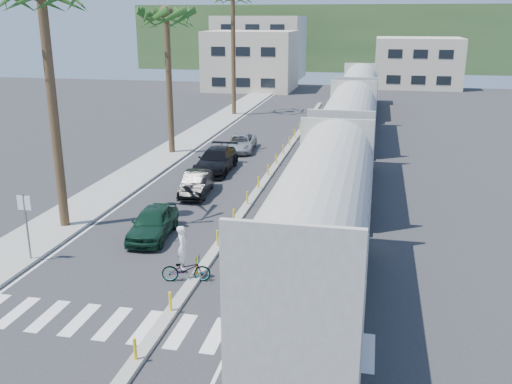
% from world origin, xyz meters
% --- Properties ---
extents(ground, '(140.00, 140.00, 0.00)m').
position_xyz_m(ground, '(0.00, 0.00, 0.00)').
color(ground, '#28282B').
rests_on(ground, ground).
extents(sidewalk, '(3.00, 90.00, 0.15)m').
position_xyz_m(sidewalk, '(-8.50, 25.00, 0.07)').
color(sidewalk, gray).
rests_on(sidewalk, ground).
extents(rails, '(1.56, 100.00, 0.06)m').
position_xyz_m(rails, '(5.00, 28.00, 0.03)').
color(rails, black).
rests_on(rails, ground).
extents(median, '(0.45, 60.00, 0.85)m').
position_xyz_m(median, '(0.00, 19.96, 0.09)').
color(median, gray).
rests_on(median, ground).
extents(crosswalk, '(14.00, 2.20, 0.01)m').
position_xyz_m(crosswalk, '(0.00, -2.00, 0.01)').
color(crosswalk, silver).
rests_on(crosswalk, ground).
extents(lane_markings, '(9.42, 90.00, 0.01)m').
position_xyz_m(lane_markings, '(-2.15, 25.00, 0.00)').
color(lane_markings, silver).
rests_on(lane_markings, ground).
extents(freight_train, '(3.00, 60.94, 5.85)m').
position_xyz_m(freight_train, '(5.00, 20.24, 2.91)').
color(freight_train, '#A1A094').
rests_on(freight_train, ground).
extents(palm_trees, '(3.50, 37.20, 13.75)m').
position_xyz_m(palm_trees, '(-8.10, 22.70, 10.81)').
color(palm_trees, brown).
rests_on(palm_trees, ground).
extents(street_sign, '(0.60, 0.08, 3.00)m').
position_xyz_m(street_sign, '(-7.30, 2.00, 1.97)').
color(street_sign, slate).
rests_on(street_sign, ground).
extents(buildings, '(38.00, 27.00, 10.00)m').
position_xyz_m(buildings, '(-6.41, 71.66, 4.36)').
color(buildings, '#C3B29B').
rests_on(buildings, ground).
extents(hillside, '(80.00, 20.00, 12.00)m').
position_xyz_m(hillside, '(0.00, 100.00, 6.00)').
color(hillside, '#385628').
rests_on(hillside, ground).
extents(car_lead, '(2.39, 4.46, 1.42)m').
position_xyz_m(car_lead, '(-3.30, 5.69, 0.71)').
color(car_lead, '#103222').
rests_on(car_lead, ground).
extents(car_second, '(2.23, 4.36, 1.34)m').
position_xyz_m(car_second, '(-3.34, 12.53, 0.67)').
color(car_second, black).
rests_on(car_second, ground).
extents(car_third, '(2.37, 5.38, 1.53)m').
position_xyz_m(car_third, '(-3.64, 17.72, 0.77)').
color(car_third, black).
rests_on(car_third, ground).
extents(car_rear, '(2.81, 4.81, 1.24)m').
position_xyz_m(car_rear, '(-3.46, 23.93, 0.62)').
color(car_rear, '#B0B2B5').
rests_on(car_rear, ground).
extents(cyclist, '(1.47, 2.17, 2.28)m').
position_xyz_m(cyclist, '(-0.33, 1.60, 0.72)').
color(cyclist, '#9EA0A5').
rests_on(cyclist, ground).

